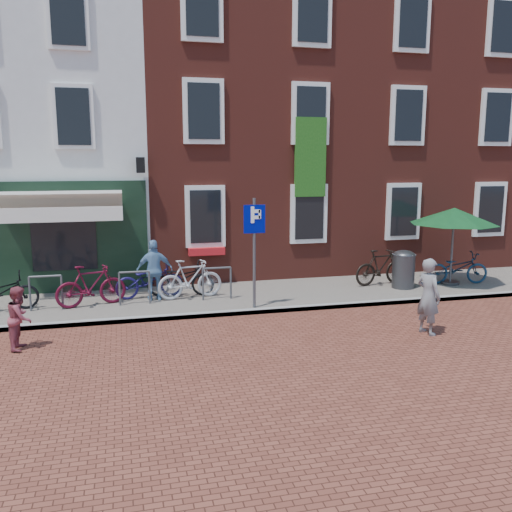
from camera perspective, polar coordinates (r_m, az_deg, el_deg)
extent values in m
plane|color=brown|center=(12.42, -5.43, -6.51)|extent=(80.00, 80.00, 0.00)
cube|color=slate|center=(14.00, -2.29, -4.34)|extent=(24.00, 3.00, 0.10)
cube|color=silver|center=(19.08, -24.40, 12.12)|extent=(8.00, 8.00, 9.00)
cube|color=maroon|center=(19.19, -2.81, 14.47)|extent=(6.00, 8.00, 10.00)
cube|color=maroon|center=(21.19, 13.81, 13.80)|extent=(6.00, 8.00, 10.00)
cylinder|color=#3C3D40|center=(15.23, 15.23, -1.58)|extent=(0.60, 0.60, 0.90)
ellipsoid|color=#3C3D40|center=(15.13, 15.33, 0.33)|extent=(0.60, 0.60, 0.27)
cylinder|color=#4C4C4F|center=(12.57, -0.19, 0.24)|extent=(0.07, 0.07, 2.58)
cube|color=#00098B|center=(12.43, -0.17, 3.91)|extent=(0.50, 0.04, 0.65)
cylinder|color=#4C4C4F|center=(16.16, 19.71, -2.64)|extent=(0.50, 0.50, 0.08)
cylinder|color=#4C4C4F|center=(15.98, 19.92, 0.75)|extent=(0.06, 0.06, 2.02)
cone|color=#11491F|center=(15.86, 20.14, 4.34)|extent=(2.40, 2.40, 0.45)
imported|color=slate|center=(11.64, 17.67, -4.06)|extent=(0.52, 0.66, 1.58)
imported|color=#903B47|center=(11.22, -23.57, -5.96)|extent=(0.52, 0.63, 1.21)
imported|color=#6692BA|center=(13.58, -10.62, -1.48)|extent=(0.90, 0.39, 1.51)
imported|color=#500A1D|center=(13.45, -16.95, -2.99)|extent=(1.72, 0.88, 0.99)
imported|color=#1A134F|center=(13.91, -11.14, -2.51)|extent=(1.76, 0.80, 0.89)
imported|color=#B5B4B7|center=(13.66, -6.94, -2.41)|extent=(1.71, 0.72, 0.99)
imported|color=black|center=(13.97, -7.94, -2.36)|extent=(1.78, 0.87, 0.89)
imported|color=black|center=(15.45, 12.99, -1.14)|extent=(1.71, 0.75, 0.99)
imported|color=#112E4A|center=(16.19, 20.41, -1.18)|extent=(1.79, 0.93, 0.89)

